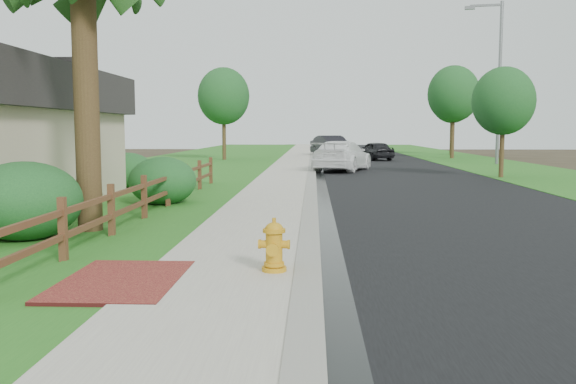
{
  "coord_description": "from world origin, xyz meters",
  "views": [
    {
      "loc": [
        0.47,
        -9.23,
        2.18
      ],
      "look_at": [
        -0.05,
        3.31,
        0.9
      ],
      "focal_mm": 38.0,
      "sensor_mm": 36.0,
      "label": 1
    }
  ],
  "objects_px": {
    "ranch_fence": "(157,190)",
    "dark_car_mid": "(375,151)",
    "white_suv": "(342,156)",
    "fire_hydrant": "(274,247)",
    "streetlight": "(496,73)"
  },
  "relations": [
    {
      "from": "white_suv",
      "to": "dark_car_mid",
      "type": "distance_m",
      "value": 12.17
    },
    {
      "from": "dark_car_mid",
      "to": "streetlight",
      "type": "xyz_separation_m",
      "value": [
        6.91,
        -5.4,
        5.0
      ]
    },
    {
      "from": "ranch_fence",
      "to": "dark_car_mid",
      "type": "distance_m",
      "value": 29.8
    },
    {
      "from": "ranch_fence",
      "to": "white_suv",
      "type": "relative_size",
      "value": 3.1
    },
    {
      "from": "ranch_fence",
      "to": "fire_hydrant",
      "type": "bearing_deg",
      "value": -62.75
    },
    {
      "from": "ranch_fence",
      "to": "dark_car_mid",
      "type": "xyz_separation_m",
      "value": [
        8.51,
        28.56,
        0.07
      ]
    },
    {
      "from": "ranch_fence",
      "to": "streetlight",
      "type": "height_order",
      "value": "streetlight"
    },
    {
      "from": "ranch_fence",
      "to": "dark_car_mid",
      "type": "relative_size",
      "value": 4.3
    },
    {
      "from": "dark_car_mid",
      "to": "streetlight",
      "type": "bearing_deg",
      "value": 123.17
    },
    {
      "from": "fire_hydrant",
      "to": "streetlight",
      "type": "xyz_separation_m",
      "value": [
        11.91,
        29.96,
        5.22
      ]
    },
    {
      "from": "fire_hydrant",
      "to": "white_suv",
      "type": "relative_size",
      "value": 0.15
    },
    {
      "from": "fire_hydrant",
      "to": "white_suv",
      "type": "distance_m",
      "value": 23.64
    },
    {
      "from": "white_suv",
      "to": "dark_car_mid",
      "type": "relative_size",
      "value": 1.39
    },
    {
      "from": "dark_car_mid",
      "to": "streetlight",
      "type": "distance_m",
      "value": 10.09
    },
    {
      "from": "streetlight",
      "to": "dark_car_mid",
      "type": "bearing_deg",
      "value": 141.99
    }
  ]
}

